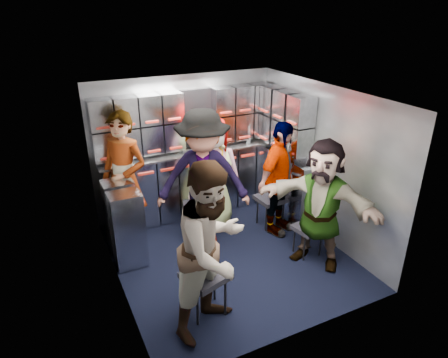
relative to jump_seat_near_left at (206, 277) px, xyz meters
name	(u,v)px	position (x,y,z in m)	size (l,w,h in m)	color
floor	(229,255)	(0.68, 0.82, -0.45)	(3.00, 3.00, 0.00)	black
wall_back	(185,145)	(0.68, 2.32, 0.60)	(2.80, 0.04, 2.10)	gray
wall_left	(112,206)	(-0.72, 0.82, 0.60)	(0.04, 3.00, 2.10)	gray
wall_right	(322,163)	(2.08, 0.82, 0.60)	(0.04, 3.00, 2.10)	gray
ceiling	(230,95)	(0.68, 0.82, 1.65)	(2.80, 3.00, 0.02)	silver
cart_bank_back	(191,184)	(0.68, 2.11, 0.05)	(2.68, 0.38, 0.99)	gray
cart_bank_left	(124,223)	(-0.51, 1.38, 0.05)	(0.38, 0.76, 0.99)	gray
counter	(190,152)	(0.68, 2.11, 0.57)	(2.68, 0.42, 0.03)	#B0B3B8
locker_bank_back	(187,119)	(0.68, 2.17, 1.04)	(2.68, 0.28, 0.82)	gray
locker_bank_right	(286,120)	(1.93, 1.52, 1.04)	(0.28, 1.00, 0.82)	gray
right_cabinet	(285,185)	(1.93, 1.42, 0.05)	(0.28, 1.20, 1.00)	gray
coffee_niche	(197,118)	(0.86, 2.23, 1.02)	(0.46, 0.16, 0.84)	black
red_latch_strip	(195,165)	(0.68, 1.91, 0.43)	(2.60, 0.02, 0.03)	#AE261A
jump_seat_near_left	(206,277)	(0.00, 0.00, 0.00)	(0.52, 0.51, 0.50)	black
jump_seat_mid_left	(199,209)	(0.52, 1.44, -0.02)	(0.50, 0.49, 0.49)	black
jump_seat_center	(209,198)	(0.83, 1.79, -0.09)	(0.34, 0.32, 0.40)	black
jump_seat_mid_right	(271,200)	(1.57, 1.25, -0.04)	(0.42, 0.40, 0.46)	black
jump_seat_near_right	(308,229)	(1.62, 0.41, -0.08)	(0.40, 0.38, 0.41)	black
attendant_standing	(125,180)	(-0.37, 1.77, 0.46)	(0.66, 0.43, 1.82)	black
attendant_arc_a	(213,250)	(0.00, -0.18, 0.45)	(0.87, 0.68, 1.79)	black
attendant_arc_b	(203,180)	(0.52, 1.26, 0.49)	(1.21, 0.69, 1.87)	black
attendant_arc_c	(213,174)	(0.83, 1.61, 0.38)	(0.80, 0.52, 1.64)	black
attendant_arc_d	(279,179)	(1.57, 1.07, 0.37)	(0.95, 0.40, 1.62)	black
attendant_arc_e	(321,204)	(1.62, 0.23, 0.37)	(1.51, 0.48, 1.63)	black
bottle_left	(120,155)	(-0.34, 2.06, 0.71)	(0.06, 0.06, 0.25)	white
bottle_mid	(201,142)	(0.83, 2.06, 0.71)	(0.07, 0.07, 0.26)	white
bottle_right	(248,134)	(1.63, 2.06, 0.72)	(0.07, 0.07, 0.28)	white
cup_left	(108,162)	(-0.52, 2.05, 0.64)	(0.07, 0.07, 0.11)	#C7B98C
cup_right	(224,144)	(1.20, 2.05, 0.63)	(0.08, 0.08, 0.10)	#C7B98C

